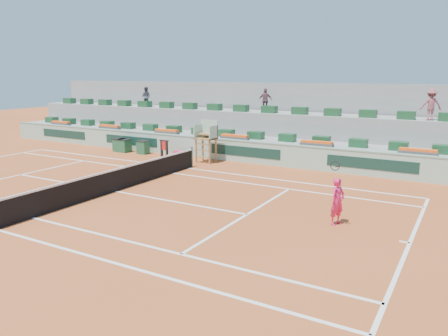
% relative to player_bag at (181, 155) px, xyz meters
% --- Properties ---
extents(ground, '(90.00, 90.00, 0.00)m').
position_rel_player_bag_xyz_m(ground, '(2.05, -7.79, -0.20)').
color(ground, '#A1461F').
rests_on(ground, ground).
extents(seating_tier_lower, '(36.00, 4.00, 1.20)m').
position_rel_player_bag_xyz_m(seating_tier_lower, '(2.05, 2.91, 0.40)').
color(seating_tier_lower, '#959592').
rests_on(seating_tier_lower, ground).
extents(seating_tier_upper, '(36.00, 2.40, 2.60)m').
position_rel_player_bag_xyz_m(seating_tier_upper, '(2.05, 4.51, 1.10)').
color(seating_tier_upper, '#959592').
rests_on(seating_tier_upper, ground).
extents(stadium_back_wall, '(36.00, 0.40, 4.40)m').
position_rel_player_bag_xyz_m(stadium_back_wall, '(2.05, 6.11, 2.00)').
color(stadium_back_wall, '#959592').
rests_on(stadium_back_wall, ground).
extents(player_bag, '(0.89, 0.40, 0.40)m').
position_rel_player_bag_xyz_m(player_bag, '(0.00, 0.00, 0.00)').
color(player_bag, '#E61E5B').
rests_on(player_bag, ground).
extents(spectator_left, '(0.84, 0.74, 1.47)m').
position_rel_player_bag_xyz_m(spectator_left, '(-6.01, 4.14, 3.13)').
color(spectator_left, '#484854').
rests_on(spectator_left, seating_tier_upper).
extents(spectator_mid, '(0.94, 0.55, 1.50)m').
position_rel_player_bag_xyz_m(spectator_mid, '(3.65, 4.17, 3.15)').
color(spectator_mid, brown).
rests_on(spectator_mid, seating_tier_upper).
extents(spectator_right, '(1.21, 0.95, 1.64)m').
position_rel_player_bag_xyz_m(spectator_right, '(13.19, 3.97, 3.22)').
color(spectator_right, '#904851').
rests_on(spectator_right, seating_tier_upper).
extents(court_lines, '(23.89, 11.09, 0.01)m').
position_rel_player_bag_xyz_m(court_lines, '(2.05, -7.79, -0.19)').
color(court_lines, white).
rests_on(court_lines, ground).
extents(tennis_net, '(0.10, 11.97, 1.10)m').
position_rel_player_bag_xyz_m(tennis_net, '(2.05, -7.79, 0.33)').
color(tennis_net, black).
rests_on(tennis_net, ground).
extents(advertising_hoarding, '(36.00, 0.34, 1.26)m').
position_rel_player_bag_xyz_m(advertising_hoarding, '(2.08, 0.71, 0.44)').
color(advertising_hoarding, '#99C1AA').
rests_on(advertising_hoarding, ground).
extents(umpire_chair, '(1.10, 0.90, 2.40)m').
position_rel_player_bag_xyz_m(umpire_chair, '(2.05, -0.29, 1.34)').
color(umpire_chair, olive).
rests_on(umpire_chair, ground).
extents(seat_row_lower, '(32.90, 0.60, 0.44)m').
position_rel_player_bag_xyz_m(seat_row_lower, '(2.05, 2.01, 1.22)').
color(seat_row_lower, '#184927').
rests_on(seat_row_lower, seating_tier_lower).
extents(seat_row_upper, '(32.90, 0.60, 0.44)m').
position_rel_player_bag_xyz_m(seat_row_upper, '(2.05, 3.91, 2.62)').
color(seat_row_upper, '#184927').
rests_on(seat_row_upper, seating_tier_upper).
extents(flower_planters, '(26.80, 0.36, 0.28)m').
position_rel_player_bag_xyz_m(flower_planters, '(0.55, 1.21, 1.14)').
color(flower_planters, '#4A4A4A').
rests_on(flower_planters, seating_tier_lower).
extents(drink_cooler_a, '(0.69, 0.59, 0.84)m').
position_rel_player_bag_xyz_m(drink_cooler_a, '(-2.84, -0.12, 0.22)').
color(drink_cooler_a, '#1A5031').
rests_on(drink_cooler_a, ground).
extents(drink_cooler_b, '(0.84, 0.73, 0.84)m').
position_rel_player_bag_xyz_m(drink_cooler_b, '(-4.41, -0.19, 0.22)').
color(drink_cooler_b, '#1A5031').
rests_on(drink_cooler_b, ground).
extents(drink_cooler_c, '(0.79, 0.68, 0.84)m').
position_rel_player_bag_xyz_m(drink_cooler_c, '(-4.78, -0.14, 0.22)').
color(drink_cooler_c, '#1A5031').
rests_on(drink_cooler_c, ground).
extents(towel_rack, '(0.68, 0.11, 1.03)m').
position_rel_player_bag_xyz_m(towel_rack, '(-1.10, -0.20, 0.41)').
color(towel_rack, black).
rests_on(towel_rack, ground).
extents(tennis_player, '(0.59, 0.91, 2.28)m').
position_rel_player_bag_xyz_m(tennis_player, '(11.54, -7.23, 0.61)').
color(tennis_player, '#E61E5B').
rests_on(tennis_player, ground).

